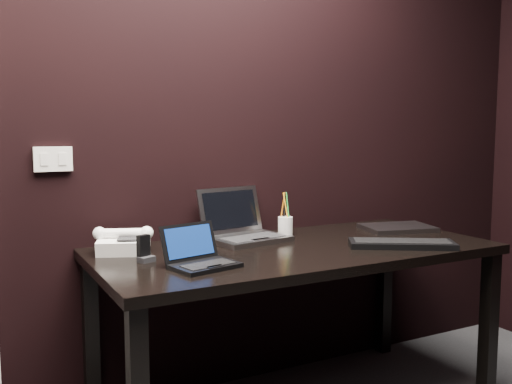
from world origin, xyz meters
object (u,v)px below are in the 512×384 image
mobile_phone (144,252)px  silver_laptop (244,231)px  desk (296,264)px  pen_cup (285,225)px  ext_keyboard (402,244)px  closed_laptop (397,228)px  desk_phone (124,242)px  netbook (200,258)px

mobile_phone → silver_laptop: bearing=20.7°
desk → pen_cup: (0.10, 0.25, 0.13)m
ext_keyboard → silver_laptop: bearing=139.9°
closed_laptop → pen_cup: bearing=165.4°
closed_laptop → desk_phone: 1.35m
ext_keyboard → mobile_phone: size_ratio=4.45×
desk → netbook: netbook is taller
silver_laptop → closed_laptop: 0.80m
silver_laptop → ext_keyboard: (0.53, -0.45, -0.03)m
silver_laptop → mobile_phone: silver_laptop is taller
silver_laptop → desk_phone: silver_laptop is taller
closed_laptop → desk_phone: (-1.34, 0.12, 0.03)m
netbook → ext_keyboard: (0.89, -0.08, -0.02)m
silver_laptop → desk: bearing=-60.1°
ext_keyboard → netbook: bearing=175.0°
desk → desk_phone: (-0.68, 0.22, 0.12)m
desk_phone → mobile_phone: desk_phone is taller
silver_laptop → ext_keyboard: bearing=-40.1°
desk_phone → mobile_phone: size_ratio=2.48×
closed_laptop → mobile_phone: mobile_phone is taller
ext_keyboard → desk_phone: bearing=157.9°
netbook → desk: bearing=15.7°
mobile_phone → netbook: bearing=-47.6°
desk_phone → ext_keyboard: bearing=-22.1°
netbook → closed_laptop: 1.18m
netbook → silver_laptop: (0.36, 0.37, 0.01)m
ext_keyboard → closed_laptop: size_ratio=1.20×
closed_laptop → mobile_phone: size_ratio=3.70×
desk → netbook: 0.53m
mobile_phone → pen_cup: bearing=16.0°
closed_laptop → ext_keyboard: bearing=-129.2°
netbook → mobile_phone: 0.23m
silver_laptop → ext_keyboard: 0.70m
desk → desk_phone: bearing=162.0°
silver_laptop → mobile_phone: 0.56m
closed_laptop → desk_phone: bearing=174.9°
pen_cup → closed_laptop: bearing=-14.6°
silver_laptop → mobile_phone: bearing=-159.3°
netbook → mobile_phone: netbook is taller
netbook → silver_laptop: silver_laptop is taller
netbook → pen_cup: bearing=33.2°
netbook → ext_keyboard: bearing=-5.0°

